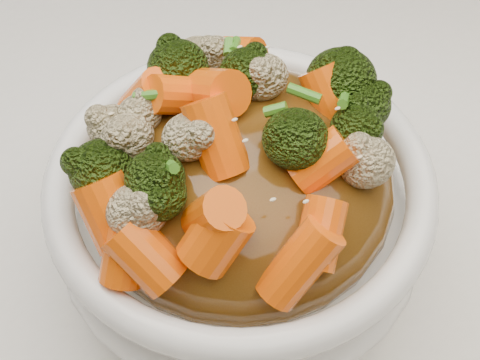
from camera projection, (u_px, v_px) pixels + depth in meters
tablecloth at (249, 207)px, 0.50m from camera, size 1.20×0.80×0.04m
bowl at (240, 214)px, 0.42m from camera, size 0.27×0.27×0.09m
sauce_base at (240, 183)px, 0.40m from camera, size 0.22×0.22×0.10m
carrots at (240, 104)px, 0.34m from camera, size 0.22×0.22×0.05m
broccoli at (240, 105)px, 0.34m from camera, size 0.22×0.22×0.05m
cauliflower at (240, 108)px, 0.35m from camera, size 0.22×0.22×0.04m
scallions at (240, 102)px, 0.34m from camera, size 0.16×0.16×0.02m
sesame_seeds at (240, 102)px, 0.34m from camera, size 0.19×0.19×0.01m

